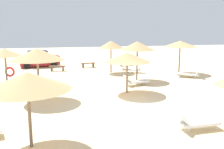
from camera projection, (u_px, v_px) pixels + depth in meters
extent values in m
plane|color=beige|center=(124.00, 107.00, 13.73)|extent=(80.00, 80.00, 0.00)
cylinder|color=#75604C|center=(179.00, 59.00, 23.40)|extent=(0.12, 0.12, 2.50)
cone|color=tan|center=(180.00, 44.00, 23.13)|extent=(2.98, 2.98, 0.54)
cylinder|color=#75604C|center=(127.00, 77.00, 16.47)|extent=(0.12, 0.12, 2.10)
cone|color=tan|center=(127.00, 57.00, 16.24)|extent=(2.99, 2.99, 0.61)
cylinder|color=#75604C|center=(30.00, 117.00, 8.98)|extent=(0.12, 0.12, 2.20)
cone|color=tan|center=(27.00, 81.00, 8.73)|extent=(2.98, 2.98, 0.61)
cylinder|color=#75604C|center=(6.00, 72.00, 17.43)|extent=(0.12, 0.12, 2.36)
cone|color=tan|center=(5.00, 52.00, 17.18)|extent=(2.23, 2.23, 0.51)
torus|color=red|center=(10.00, 72.00, 17.47)|extent=(0.71, 0.32, 0.70)
cylinder|color=#75604C|center=(111.00, 60.00, 23.72)|extent=(0.12, 0.12, 2.36)
cone|color=tan|center=(111.00, 44.00, 23.46)|extent=(2.32, 2.32, 0.68)
cylinder|color=#75604C|center=(38.00, 79.00, 14.86)|extent=(0.12, 0.12, 2.43)
cone|color=tan|center=(37.00, 54.00, 14.60)|extent=(3.07, 3.07, 0.67)
cylinder|color=#75604C|center=(137.00, 65.00, 20.29)|extent=(0.12, 0.12, 2.50)
cone|color=tan|center=(137.00, 46.00, 20.02)|extent=(2.70, 2.70, 0.68)
cube|color=white|center=(188.00, 74.00, 21.50)|extent=(1.77, 1.49, 0.12)
cube|color=white|center=(198.00, 72.00, 21.16)|extent=(0.70, 0.76, 0.48)
cylinder|color=silver|center=(196.00, 76.00, 21.51)|extent=(0.06, 0.06, 0.22)
cylinder|color=silver|center=(195.00, 77.00, 21.11)|extent=(0.06, 0.06, 0.22)
cylinder|color=silver|center=(181.00, 75.00, 21.96)|extent=(0.06, 0.06, 0.22)
cylinder|color=silver|center=(180.00, 76.00, 21.56)|extent=(0.06, 0.06, 0.22)
cube|color=white|center=(137.00, 81.00, 18.67)|extent=(1.79, 0.96, 0.12)
cube|color=white|center=(128.00, 79.00, 18.31)|extent=(0.54, 0.71, 0.47)
cylinder|color=silver|center=(131.00, 85.00, 18.27)|extent=(0.06, 0.06, 0.22)
cylinder|color=silver|center=(129.00, 84.00, 18.67)|extent=(0.06, 0.06, 0.22)
cylinder|color=silver|center=(146.00, 84.00, 18.74)|extent=(0.06, 0.06, 0.22)
cylinder|color=silver|center=(143.00, 82.00, 19.13)|extent=(0.06, 0.06, 0.22)
cube|color=white|center=(199.00, 123.00, 10.68)|extent=(1.73, 0.71, 0.12)
cube|color=white|center=(182.00, 118.00, 10.43)|extent=(0.45, 0.66, 0.46)
cylinder|color=silver|center=(189.00, 130.00, 10.35)|extent=(0.06, 0.06, 0.22)
cylinder|color=silver|center=(183.00, 126.00, 10.77)|extent=(0.06, 0.06, 0.22)
cylinder|color=silver|center=(215.00, 127.00, 10.65)|extent=(0.06, 0.06, 0.22)
cylinder|color=silver|center=(208.00, 123.00, 11.07)|extent=(0.06, 0.06, 0.22)
cube|color=white|center=(1.00, 86.00, 16.16)|extent=(0.75, 0.64, 0.41)
cylinder|color=silver|center=(4.00, 93.00, 16.02)|extent=(0.06, 0.06, 0.22)
cube|color=white|center=(131.00, 70.00, 23.76)|extent=(1.82, 1.16, 0.12)
cube|color=white|center=(140.00, 68.00, 23.63)|extent=(0.71, 0.78, 0.31)
cylinder|color=silver|center=(138.00, 71.00, 23.93)|extent=(0.06, 0.06, 0.22)
cylinder|color=silver|center=(138.00, 72.00, 23.51)|extent=(0.06, 0.06, 0.22)
cylinder|color=silver|center=(125.00, 71.00, 24.08)|extent=(0.06, 0.06, 0.22)
cylinder|color=silver|center=(125.00, 72.00, 23.65)|extent=(0.06, 0.06, 0.22)
cube|color=brown|center=(126.00, 62.00, 27.80)|extent=(1.54, 0.59, 0.08)
cube|color=brown|center=(121.00, 64.00, 27.67)|extent=(0.17, 0.37, 0.41)
cube|color=brown|center=(130.00, 64.00, 28.03)|extent=(0.17, 0.37, 0.41)
cube|color=brown|center=(57.00, 66.00, 24.65)|extent=(1.55, 0.65, 0.08)
cube|color=brown|center=(52.00, 69.00, 24.67)|extent=(0.18, 0.38, 0.41)
cube|color=brown|center=(63.00, 69.00, 24.72)|extent=(0.18, 0.38, 0.41)
cube|color=brown|center=(88.00, 63.00, 26.70)|extent=(1.55, 0.66, 0.08)
cube|color=brown|center=(83.00, 66.00, 26.54)|extent=(0.18, 0.38, 0.41)
cube|color=brown|center=(93.00, 65.00, 26.95)|extent=(0.18, 0.38, 0.41)
cube|color=#B21E23|center=(40.00, 60.00, 27.18)|extent=(4.21, 2.28, 0.90)
cube|color=#262D38|center=(37.00, 53.00, 26.97)|extent=(2.21, 1.84, 0.60)
cylinder|color=black|center=(52.00, 62.00, 28.52)|extent=(0.67, 0.31, 0.64)
cylinder|color=black|center=(54.00, 64.00, 26.90)|extent=(0.67, 0.31, 0.64)
cylinder|color=black|center=(26.00, 63.00, 27.58)|extent=(0.67, 0.31, 0.64)
cylinder|color=black|center=(27.00, 66.00, 25.96)|extent=(0.67, 0.31, 0.64)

